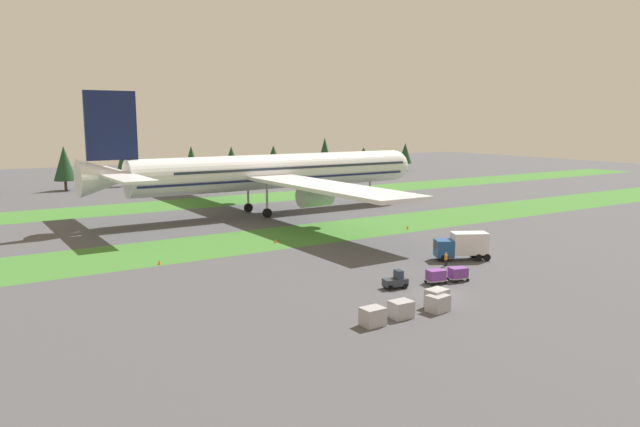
% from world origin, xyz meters
% --- Properties ---
extents(ground_plane, '(400.00, 400.00, 0.00)m').
position_xyz_m(ground_plane, '(0.00, 0.00, 0.00)').
color(ground_plane, '#47474C').
extents(grass_strip_near, '(320.00, 15.64, 0.01)m').
position_xyz_m(grass_strip_near, '(0.00, 35.63, 0.00)').
color(grass_strip_near, '#3D752D').
rests_on(grass_strip_near, ground).
extents(grass_strip_far, '(320.00, 15.64, 0.01)m').
position_xyz_m(grass_strip_far, '(0.00, 78.91, 0.00)').
color(grass_strip_far, '#3D752D').
rests_on(grass_strip_far, ground).
extents(airliner, '(68.54, 83.86, 22.63)m').
position_xyz_m(airliner, '(9.87, 57.26, 8.11)').
color(airliner, white).
rests_on(airliner, ground).
extents(baggage_tug, '(2.80, 1.78, 1.97)m').
position_xyz_m(baggage_tug, '(-2.41, 4.31, 0.81)').
color(baggage_tug, '#2D333D').
rests_on(baggage_tug, ground).
extents(cargo_dolly_lead, '(2.45, 1.90, 1.55)m').
position_xyz_m(cargo_dolly_lead, '(2.51, 3.33, 0.92)').
color(cargo_dolly_lead, '#A3A3A8').
rests_on(cargo_dolly_lead, ground).
extents(cargo_dolly_second, '(2.45, 1.90, 1.55)m').
position_xyz_m(cargo_dolly_second, '(5.36, 2.76, 0.92)').
color(cargo_dolly_second, '#A3A3A8').
rests_on(cargo_dolly_second, ground).
extents(catering_truck, '(7.23, 5.25, 3.58)m').
position_xyz_m(catering_truck, '(13.30, 9.80, 1.95)').
color(catering_truck, '#1E4C8E').
rests_on(catering_truck, ground).
extents(ground_crew_marshaller, '(0.54, 0.36, 1.74)m').
position_xyz_m(ground_crew_marshaller, '(9.03, 8.40, 0.95)').
color(ground_crew_marshaller, black).
rests_on(ground_crew_marshaller, ground).
extents(uld_container_0, '(2.02, 1.63, 1.63)m').
position_xyz_m(uld_container_0, '(-11.72, -3.66, 0.82)').
color(uld_container_0, '#A3A3A8').
rests_on(uld_container_0, ground).
extents(uld_container_1, '(2.20, 1.86, 1.58)m').
position_xyz_m(uld_container_1, '(-4.10, -3.87, 0.79)').
color(uld_container_1, '#A3A3A8').
rests_on(uld_container_1, ground).
extents(uld_container_2, '(2.04, 1.66, 1.58)m').
position_xyz_m(uld_container_2, '(-8.22, -3.38, 0.79)').
color(uld_container_2, '#A3A3A8').
rests_on(uld_container_2, ground).
extents(uld_container_3, '(2.18, 1.83, 1.79)m').
position_xyz_m(uld_container_3, '(-3.30, -2.90, 0.90)').
color(uld_container_3, '#A3A3A8').
rests_on(uld_container_3, ground).
extents(taxiway_marker_0, '(0.44, 0.44, 0.58)m').
position_xyz_m(taxiway_marker_0, '(21.88, 30.29, 0.29)').
color(taxiway_marker_0, orange).
rests_on(taxiway_marker_0, ground).
extents(taxiway_marker_1, '(0.44, 0.44, 0.58)m').
position_xyz_m(taxiway_marker_1, '(-1.97, 32.31, 0.29)').
color(taxiway_marker_1, orange).
rests_on(taxiway_marker_1, ground).
extents(taxiway_marker_2, '(0.44, 0.44, 0.57)m').
position_xyz_m(taxiway_marker_2, '(-20.56, 28.55, 0.28)').
color(taxiway_marker_2, orange).
rests_on(taxiway_marker_2, ground).
extents(distant_tree_line, '(197.37, 10.18, 12.45)m').
position_xyz_m(distant_tree_line, '(-2.73, 120.17, 6.97)').
color(distant_tree_line, '#4C3823').
rests_on(distant_tree_line, ground).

